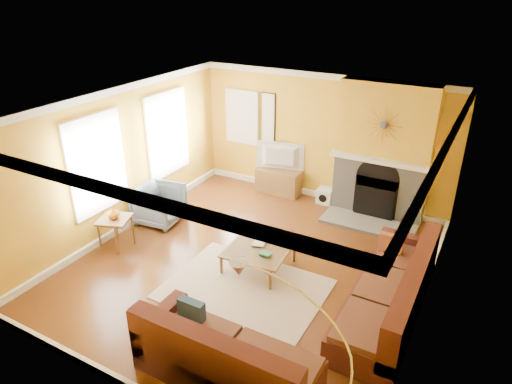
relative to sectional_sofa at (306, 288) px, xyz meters
The scene contains 27 objects.
floor 1.55m from the sectional_sofa, 150.82° to the left, with size 5.50×6.00×0.02m, color brown.
ceiling 2.70m from the sectional_sofa, 150.82° to the left, with size 5.50×6.00×0.02m, color white.
wall_back 4.05m from the sectional_sofa, 109.14° to the left, with size 5.50×0.02×2.70m, color gold.
wall_front 2.78m from the sectional_sofa, 119.54° to the right, with size 5.50×0.02×2.70m, color gold.
wall_left 4.22m from the sectional_sofa, 169.89° to the left, with size 0.02×6.00×2.70m, color gold.
wall_right 1.86m from the sectional_sofa, 26.30° to the left, with size 0.02×6.00×2.70m, color gold.
baseboard 1.53m from the sectional_sofa, 150.82° to the left, with size 5.50×6.00×0.12m, color white, non-canonical shape.
crown_molding 2.65m from the sectional_sofa, 150.82° to the left, with size 5.50×6.00×0.12m, color white, non-canonical shape.
window_left_near 4.62m from the sectional_sofa, 153.26° to the left, with size 0.06×1.22×1.72m, color white.
window_left_far 4.15m from the sectional_sofa, behind, with size 0.06×1.22×1.72m, color white.
window_back 5.00m from the sectional_sofa, 130.95° to the left, with size 0.82×0.06×1.22m, color white.
wall_art 4.63m from the sectional_sofa, 124.58° to the left, with size 0.34×0.04×1.14m, color white.
fireplace 3.64m from the sectional_sofa, 89.12° to the left, with size 1.80×0.40×2.70m, color gray, non-canonical shape.
mantel 3.38m from the sectional_sofa, 89.05° to the left, with size 1.92×0.22×0.08m, color white.
hearth 3.00m from the sectional_sofa, 88.96° to the left, with size 1.80×0.70×0.06m, color gray.
sunburst 3.62m from the sectional_sofa, 89.06° to the left, with size 0.70×0.04×0.70m, color olive, non-canonical shape.
rug 1.14m from the sectional_sofa, behind, with size 2.40×1.80×0.02m, color beige.
sectional_sofa is the anchor object (origin of this frame).
coffee_table 1.35m from the sectional_sofa, 148.98° to the left, with size 1.00×1.00×0.39m, color white, non-canonical shape.
media_console 4.10m from the sectional_sofa, 121.65° to the left, with size 0.99×0.44×0.54m, color brown.
tv 4.12m from the sectional_sofa, 121.65° to the left, with size 1.05×0.14×0.60m, color black.
subwoofer 3.68m from the sectional_sofa, 106.57° to the left, with size 0.32×0.32×0.32m, color white.
armchair 3.76m from the sectional_sofa, 162.57° to the left, with size 0.82×0.84×0.76m, color slate.
side_table 3.68m from the sectional_sofa, behind, with size 0.52×0.52×0.57m, color brown, non-canonical shape.
vase 3.69m from the sectional_sofa, behind, with size 0.22×0.22×0.23m, color orange.
book 1.50m from the sectional_sofa, 148.66° to the left, with size 0.20×0.27×0.03m, color white.
arc_lamp 2.05m from the sectional_sofa, 70.31° to the right, with size 1.28×0.36×1.99m, color silver, non-canonical shape.
Camera 1 is at (3.20, -5.63, 4.42)m, focal length 32.00 mm.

